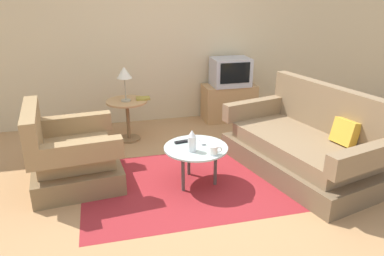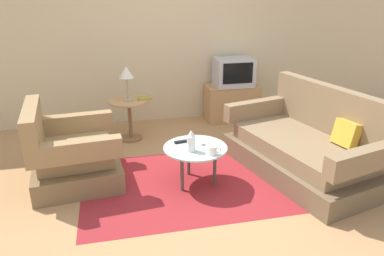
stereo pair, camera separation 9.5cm
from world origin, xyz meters
The scene contains 15 objects.
ground_plane centered at (0.00, 0.00, 0.00)m, with size 16.00×16.00×0.00m, color #AD7F51.
back_wall centered at (0.00, 2.28, 1.35)m, with size 9.00×0.12×2.70m, color #CCB78E.
area_rug centered at (0.00, 0.08, 0.00)m, with size 2.43×1.61×0.00m, color maroon.
armchair centered at (-1.31, 0.43, 0.30)m, with size 1.00×1.05×0.89m.
couch centered at (1.30, 0.08, 0.30)m, with size 1.39×2.00×0.96m.
coffee_table centered at (0.00, 0.08, 0.39)m, with size 0.68×0.68×0.43m.
side_table centered at (-0.60, 1.49, 0.42)m, with size 0.56×0.56×0.57m.
tv_stand centered at (1.03, 1.97, 0.28)m, with size 0.82×0.45×0.56m.
television centered at (1.03, 1.95, 0.78)m, with size 0.58×0.42×0.43m.
table_lamp centered at (-0.61, 1.46, 0.94)m, with size 0.20×0.20×0.47m.
vase centered at (-0.06, -0.01, 0.54)m, with size 0.09×0.09×0.23m.
mug centered at (0.13, -0.14, 0.48)m, with size 0.13×0.08×0.09m.
tv_remote_dark centered at (-0.12, 0.23, 0.44)m, with size 0.17×0.07×0.02m.
tv_remote_silver centered at (0.09, 0.18, 0.44)m, with size 0.05×0.16×0.02m.
book centered at (-0.38, 1.49, 0.58)m, with size 0.19×0.15×0.03m.
Camera 2 is at (-0.82, -3.42, 2.04)m, focal length 34.83 mm.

